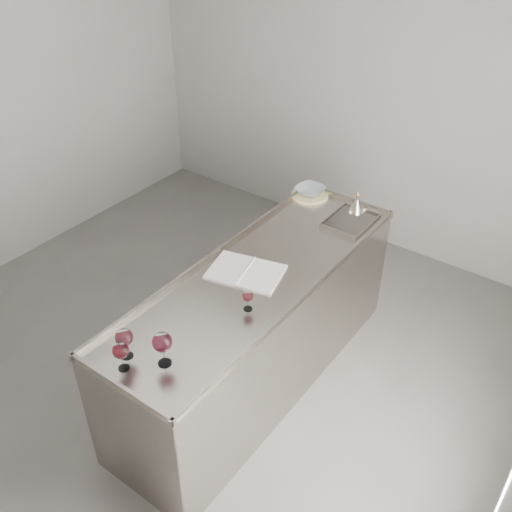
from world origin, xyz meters
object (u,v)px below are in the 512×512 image
Objects in this scene: counter at (258,328)px; wine_glass_right at (162,343)px; wine_glass_middle at (124,338)px; wine_glass_small at (248,296)px; notebook at (246,272)px; wine_funnel at (357,205)px; ceramic_bowl at (310,191)px; wine_glass_left at (121,351)px.

counter is 1.12m from wine_glass_right.
wine_glass_right is at bearing -86.17° from counter.
wine_glass_right is (0.20, 0.08, 0.02)m from wine_glass_middle.
notebook is (-0.23, 0.28, -0.09)m from wine_glass_small.
notebook is (-0.14, 0.90, -0.14)m from wine_glass_right.
wine_glass_small is at bearing -89.26° from wine_funnel.
ceramic_bowl is 1.25× the size of wine_funnel.
notebook is 1.13m from wine_funnel.
wine_funnel is at bearing 65.02° from notebook.
wine_glass_right reaches higher than ceramic_bowl.
counter is at bearing -97.18° from wine_funnel.
wine_glass_left reaches higher than ceramic_bowl.
ceramic_bowl is (-0.20, 1.11, 0.04)m from notebook.
counter is 13.40× the size of wine_funnel.
wine_glass_right is 0.40× the size of notebook.
wine_glass_left reaches higher than notebook.
wine_glass_small is (0.24, 0.77, -0.03)m from wine_glass_left.
counter is 0.48m from notebook.
notebook is at bearing -100.81° from wine_funnel.
notebook is (0.01, 1.05, -0.12)m from wine_glass_left.
counter is 13.79× the size of wine_glass_left.
wine_glass_right is 0.63m from wine_glass_small.
wine_glass_middle is at bearing -97.50° from wine_funnel.
counter is at bearing -75.69° from ceramic_bowl.
notebook is at bearing -79.80° from ceramic_bowl.
wine_glass_right is at bearing 21.98° from wine_glass_middle.
wine_glass_middle is 2.09m from ceramic_bowl.
wine_glass_small is (0.09, 0.62, -0.05)m from wine_glass_right.
wine_glass_small is at bearing -72.85° from ceramic_bowl.
wine_glass_left is at bearing -95.89° from wine_funnel.
notebook is (0.06, 0.98, -0.13)m from wine_glass_middle.
wine_glass_left is at bearing -104.76° from notebook.
wine_glass_right is at bearing -95.43° from notebook.
wine_glass_left is 0.22m from wine_glass_right.
wine_funnel is at bearing 0.00° from ceramic_bowl.
ceramic_bowl is (-0.43, 1.39, -0.05)m from wine_glass_small.
wine_glass_small is (0.15, -0.31, 0.56)m from counter.
wine_funnel is at bearing 82.82° from counter.
wine_glass_left is 1.28× the size of wine_glass_small.
wine_glass_small is at bearing 67.23° from wine_glass_middle.
wine_glass_right is at bearing -80.46° from ceramic_bowl.
wine_glass_left is 1.06m from notebook.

